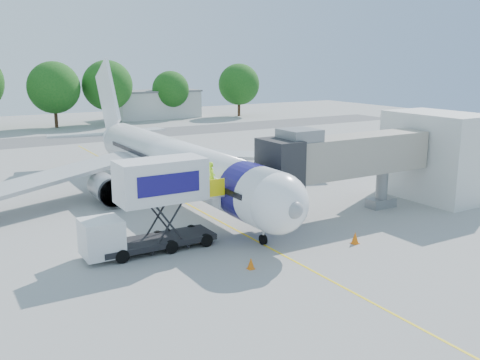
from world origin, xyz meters
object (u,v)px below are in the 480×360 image
aircraft (173,162)px  catering_hiloader (151,206)px  jet_bridge (338,157)px  ground_tug (348,276)px

aircraft → catering_hiloader: bearing=-119.4°
jet_bridge → ground_tug: bearing=-128.2°
catering_hiloader → ground_tug: (6.20, -10.22, -2.04)m
aircraft → ground_tug: aircraft is taller
aircraft → ground_tug: size_ratio=10.31×
aircraft → catering_hiloader: 12.77m
aircraft → jet_bridge: aircraft is taller
catering_hiloader → ground_tug: bearing=-58.7°
aircraft → ground_tug: (-0.06, -21.34, -2.23)m
jet_bridge → ground_tug: jet_bridge is taller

